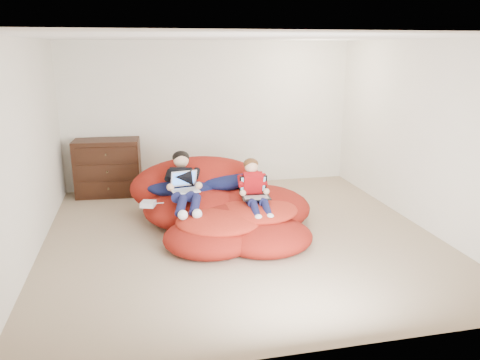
{
  "coord_description": "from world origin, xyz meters",
  "views": [
    {
      "loc": [
        -1.23,
        -5.57,
        2.39
      ],
      "look_at": [
        0.04,
        0.23,
        0.7
      ],
      "focal_mm": 35.0,
      "sensor_mm": 36.0,
      "label": 1
    }
  ],
  "objects_px": {
    "dresser": "(108,168)",
    "older_boy": "(184,181)",
    "laptop_black": "(255,191)",
    "younger_boy": "(254,187)",
    "beanbag_pile": "(221,206)",
    "laptop_white": "(185,185)"
  },
  "relations": [
    {
      "from": "beanbag_pile",
      "to": "laptop_black",
      "type": "xyz_separation_m",
      "value": [
        0.39,
        -0.35,
        0.29
      ]
    },
    {
      "from": "beanbag_pile",
      "to": "younger_boy",
      "type": "bearing_deg",
      "value": -40.31
    },
    {
      "from": "beanbag_pile",
      "to": "laptop_black",
      "type": "bearing_deg",
      "value": -41.39
    },
    {
      "from": "laptop_black",
      "to": "dresser",
      "type": "bearing_deg",
      "value": 133.34
    },
    {
      "from": "beanbag_pile",
      "to": "laptop_black",
      "type": "distance_m",
      "value": 0.6
    },
    {
      "from": "laptop_white",
      "to": "laptop_black",
      "type": "xyz_separation_m",
      "value": [
        0.89,
        -0.25,
        -0.07
      ]
    },
    {
      "from": "older_boy",
      "to": "laptop_black",
      "type": "xyz_separation_m",
      "value": [
        0.89,
        -0.35,
        -0.1
      ]
    },
    {
      "from": "beanbag_pile",
      "to": "older_boy",
      "type": "xyz_separation_m",
      "value": [
        -0.5,
        0.01,
        0.39
      ]
    },
    {
      "from": "older_boy",
      "to": "younger_boy",
      "type": "xyz_separation_m",
      "value": [
        0.89,
        -0.34,
        -0.04
      ]
    },
    {
      "from": "dresser",
      "to": "beanbag_pile",
      "type": "height_order",
      "value": "dresser"
    },
    {
      "from": "beanbag_pile",
      "to": "laptop_black",
      "type": "relative_size",
      "value": 6.47
    },
    {
      "from": "dresser",
      "to": "older_boy",
      "type": "distance_m",
      "value": 2.06
    },
    {
      "from": "laptop_black",
      "to": "younger_boy",
      "type": "bearing_deg",
      "value": 90.0
    },
    {
      "from": "dresser",
      "to": "younger_boy",
      "type": "relative_size",
      "value": 1.25
    },
    {
      "from": "older_boy",
      "to": "laptop_white",
      "type": "height_order",
      "value": "older_boy"
    },
    {
      "from": "beanbag_pile",
      "to": "laptop_white",
      "type": "relative_size",
      "value": 6.4
    },
    {
      "from": "laptop_white",
      "to": "laptop_black",
      "type": "distance_m",
      "value": 0.93
    },
    {
      "from": "dresser",
      "to": "older_boy",
      "type": "bearing_deg",
      "value": -58.08
    },
    {
      "from": "younger_boy",
      "to": "laptop_black",
      "type": "height_order",
      "value": "younger_boy"
    },
    {
      "from": "dresser",
      "to": "younger_boy",
      "type": "bearing_deg",
      "value": -46.48
    },
    {
      "from": "younger_boy",
      "to": "older_boy",
      "type": "bearing_deg",
      "value": 159.08
    },
    {
      "from": "dresser",
      "to": "laptop_black",
      "type": "height_order",
      "value": "dresser"
    }
  ]
}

